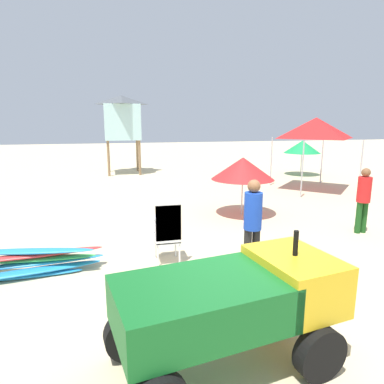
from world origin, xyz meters
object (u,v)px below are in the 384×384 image
Objects in this scene: surfboard_pile at (31,262)px; popup_canopy at (316,128)px; stacked_plastic_chairs at (167,227)px; beach_umbrella_mid at (302,147)px; utility_cart at (233,302)px; beach_umbrella_left at (243,168)px; lifeguard_near_center at (253,220)px; lifeguard_tower at (122,118)px; lifeguard_near_left at (364,196)px.

popup_canopy is at bearing 31.88° from surfboard_pile.
beach_umbrella_mid reaches higher than stacked_plastic_chairs.
utility_cart is 6.45m from beach_umbrella_left.
beach_umbrella_mid reaches higher than lifeguard_near_center.
utility_cart is 2.99m from stacked_plastic_chairs.
lifeguard_tower is (-1.74, 12.95, 1.92)m from lifeguard_near_center.
lifeguard_tower is at bearing 114.93° from lifeguard_near_left.
beach_umbrella_left reaches higher than lifeguard_near_left.
stacked_plastic_chairs is 0.74× the size of lifeguard_near_center.
lifeguard_near_center is 8.82m from popup_canopy.
lifeguard_near_center is (-3.58, -1.52, 0.07)m from lifeguard_near_left.
stacked_plastic_chairs is 0.70× the size of beach_umbrella_left.
beach_umbrella_mid reaches higher than lifeguard_near_left.
popup_canopy is 5.26m from beach_umbrella_left.
utility_cart is at bearing -112.60° from beach_umbrella_left.
stacked_plastic_chairs is at bearing 94.63° from utility_cart.
stacked_plastic_chairs is 4.06m from beach_umbrella_left.
surfboard_pile is at bearing -150.80° from beach_umbrella_left.
lifeguard_near_center reaches higher than beach_umbrella_left.
utility_cart is 14.95m from beach_umbrella_mid.
stacked_plastic_chairs reaches higher than surfboard_pile.
utility_cart is 2.48m from lifeguard_near_center.
lifeguard_tower reaches higher than utility_cart.
lifeguard_near_center is 13.21m from lifeguard_tower.
beach_umbrella_left is at bearing 70.82° from lifeguard_near_center.
lifeguard_near_center is 0.95× the size of beach_umbrella_mid.
lifeguard_near_left is at bearing -110.58° from popup_canopy.
surfboard_pile is at bearing -174.92° from lifeguard_near_left.
stacked_plastic_chairs is 0.32× the size of lifeguard_tower.
beach_umbrella_mid is at bearing 56.21° from utility_cart.
lifeguard_near_center is at bearing -12.36° from surfboard_pile.
popup_canopy is at bearing -40.68° from lifeguard_tower.
beach_umbrella_left is at bearing -71.69° from lifeguard_tower.
lifeguard_tower is (-0.58, 15.13, 2.14)m from utility_cart.
utility_cart is 0.67× the size of lifeguard_tower.
beach_umbrella_left is (-4.22, -2.95, -1.08)m from popup_canopy.
lifeguard_near_left is (4.98, 0.72, 0.19)m from stacked_plastic_chairs.
lifeguard_tower is at bearing 108.31° from beach_umbrella_left.
utility_cart is 1.48× the size of beach_umbrella_mid.
beach_umbrella_left is (2.71, 2.95, 0.65)m from stacked_plastic_chairs.
lifeguard_tower is (-5.32, 11.44, 1.99)m from lifeguard_near_left.
lifeguard_near_center is at bearing -124.91° from beach_umbrella_mid.
popup_canopy is 1.58× the size of beach_umbrella_mid.
lifeguard_tower is (2.15, 12.10, 2.68)m from surfboard_pile.
surfboard_pile is 14.53m from beach_umbrella_mid.
lifeguard_near_center reaches higher than stacked_plastic_chairs.
popup_canopy is 1.58× the size of beach_umbrella_left.
lifeguard_near_left is 0.93× the size of lifeguard_near_center.
beach_umbrella_mid is (8.88, -2.72, -1.47)m from lifeguard_tower.
lifeguard_tower is at bearing 162.97° from beach_umbrella_mid.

